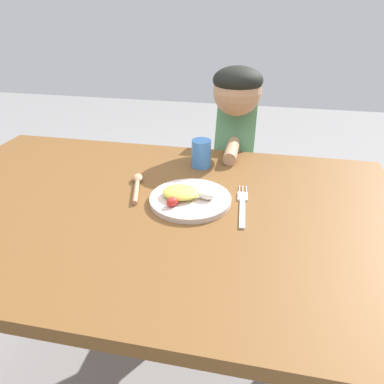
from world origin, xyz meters
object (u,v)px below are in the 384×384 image
at_px(plate, 188,198).
at_px(drinking_cup, 201,154).
at_px(spoon, 137,184).
at_px(person, 234,171).
at_px(fork, 242,205).

distance_m(plate, drinking_cup, 0.26).
height_order(spoon, drinking_cup, drinking_cup).
bearing_deg(spoon, plate, -124.25).
bearing_deg(plate, spoon, 161.68).
bearing_deg(spoon, person, -45.83).
xyz_separation_m(spoon, drinking_cup, (0.18, 0.20, 0.04)).
xyz_separation_m(plate, person, (0.09, 0.54, -0.16)).
xyz_separation_m(fork, spoon, (-0.34, 0.05, 0.01)).
relative_size(plate, fork, 1.02).
height_order(fork, spoon, spoon).
bearing_deg(drinking_cup, spoon, -131.60).
bearing_deg(person, spoon, 60.10).
xyz_separation_m(fork, drinking_cup, (-0.17, 0.25, 0.05)).
distance_m(fork, person, 0.55).
distance_m(spoon, person, 0.57).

